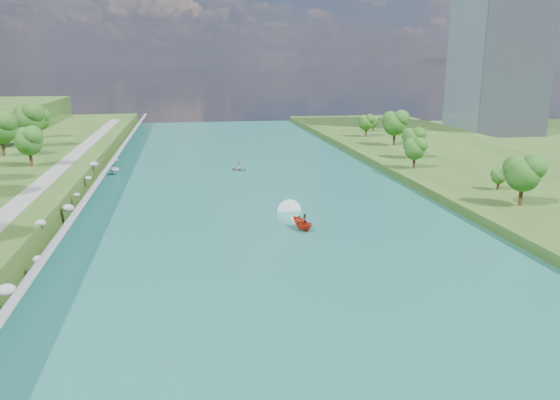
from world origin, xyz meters
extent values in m
plane|color=#2D5119|center=(0.00, 0.00, 0.00)|extent=(260.00, 260.00, 0.00)
cube|color=#1A6455|center=(0.00, 20.00, 0.05)|extent=(55.00, 240.00, 0.10)
cube|color=#2D5119|center=(49.50, 20.00, 0.75)|extent=(44.00, 240.00, 1.50)
cube|color=slate|center=(-25.85, 20.00, 1.80)|extent=(3.54, 236.00, 4.05)
ellipsoid|color=gray|center=(-26.27, -14.42, 2.75)|extent=(1.58, 1.63, 0.98)
ellipsoid|color=gray|center=(-25.90, -5.60, 2.22)|extent=(1.03, 0.92, 0.81)
ellipsoid|color=gray|center=(-27.64, 3.24, 3.47)|extent=(1.29, 1.07, 0.83)
ellipsoid|color=gray|center=(-26.55, 12.79, 2.68)|extent=(1.59, 1.37, 1.02)
ellipsoid|color=gray|center=(-26.62, 19.53, 2.85)|extent=(0.94, 0.75, 0.53)
ellipsoid|color=gray|center=(-26.88, 30.95, 2.90)|extent=(1.12, 1.23, 0.68)
ellipsoid|color=gray|center=(-27.29, 40.08, 3.56)|extent=(1.57, 1.69, 0.97)
ellipsoid|color=gray|center=(-24.73, 47.44, 1.06)|extent=(1.75, 1.66, 1.04)
ellipsoid|color=gray|center=(-25.41, 56.24, 1.47)|extent=(1.01, 1.17, 0.66)
cube|color=gray|center=(-32.50, 20.00, 3.55)|extent=(3.00, 200.00, 0.10)
cube|color=gray|center=(82.50, 95.00, 30.00)|extent=(22.00, 22.00, 60.00)
ellipsoid|color=#134713|center=(-37.81, 40.30, 7.66)|extent=(4.99, 4.99, 8.32)
ellipsoid|color=#134713|center=(-45.83, 52.24, 8.66)|extent=(6.19, 6.19, 10.32)
ellipsoid|color=#134713|center=(-43.71, 64.28, 9.12)|extent=(6.74, 6.74, 11.24)
ellipsoid|color=#134713|center=(-45.33, 79.77, 7.60)|extent=(4.93, 4.93, 8.21)
ellipsoid|color=#134713|center=(35.70, 7.89, 5.80)|extent=(5.16, 5.16, 8.60)
ellipsoid|color=#134713|center=(37.93, 17.35, 3.57)|extent=(2.48, 2.48, 4.13)
ellipsoid|color=#134713|center=(32.02, 36.69, 4.98)|extent=(4.18, 4.18, 6.96)
ellipsoid|color=#134713|center=(36.29, 47.50, 5.36)|extent=(4.63, 4.63, 7.71)
ellipsoid|color=#134713|center=(39.16, 65.35, 6.51)|extent=(6.02, 6.02, 10.03)
ellipsoid|color=#134713|center=(37.64, 82.18, 5.05)|extent=(4.26, 4.26, 7.10)
ellipsoid|color=#134713|center=(43.44, 93.24, 3.78)|extent=(2.74, 2.74, 4.56)
imported|color=red|center=(3.65, 6.43, 0.86)|extent=(2.61, 4.18, 1.51)
imported|color=#66605B|center=(3.25, 6.03, 1.26)|extent=(0.68, 0.54, 1.63)
imported|color=#66605B|center=(4.15, 6.93, 1.23)|extent=(0.95, 0.88, 1.56)
cube|color=white|center=(3.65, 9.43, 0.13)|extent=(0.90, 5.00, 0.06)
imported|color=gray|center=(-0.42, 47.62, 0.42)|extent=(3.81, 3.66, 0.64)
imported|color=#66605B|center=(-0.42, 47.62, 1.09)|extent=(0.85, 0.71, 1.48)
camera|label=1|loc=(-10.79, -60.27, 21.41)|focal=35.00mm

